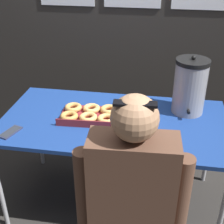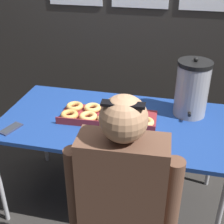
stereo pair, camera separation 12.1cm
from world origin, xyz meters
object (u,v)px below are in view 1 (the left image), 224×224
(donut_box, at_px, (105,116))
(coffee_urn, at_px, (190,86))
(person_seated, at_px, (131,213))
(cell_phone, at_px, (11,132))

(donut_box, relative_size, coffee_urn, 1.63)
(person_seated, bearing_deg, donut_box, -72.75)
(donut_box, relative_size, person_seated, 0.53)
(cell_phone, xyz_separation_m, person_seated, (0.82, -0.42, -0.14))
(cell_phone, height_order, person_seated, person_seated)
(coffee_urn, xyz_separation_m, person_seated, (-0.30, -0.89, -0.33))
(donut_box, distance_m, person_seated, 0.75)
(coffee_urn, distance_m, cell_phone, 1.24)
(cell_phone, bearing_deg, coffee_urn, 40.55)
(donut_box, distance_m, coffee_urn, 0.62)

